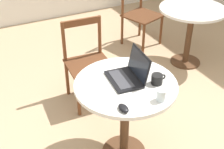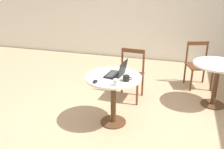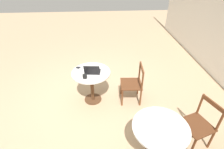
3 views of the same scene
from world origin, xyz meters
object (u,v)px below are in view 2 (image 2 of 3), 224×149
(mug, at_px, (126,78))
(mouse, at_px, (95,81))
(chair_mid_back, at_px, (198,65))
(drinking_glass, at_px, (116,82))
(cafe_table_near, at_px, (113,86))
(cafe_table_mid, at_px, (218,72))
(chair_near_back, at_px, (130,75))
(laptop, at_px, (117,73))

(mug, bearing_deg, mouse, -156.91)
(mouse, bearing_deg, mug, 23.09)
(chair_mid_back, height_order, mouse, chair_mid_back)
(chair_mid_back, distance_m, drinking_glass, 2.35)
(cafe_table_near, distance_m, cafe_table_mid, 1.77)
(chair_near_back, bearing_deg, laptop, -90.79)
(mug, xyz_separation_m, drinking_glass, (-0.09, -0.19, 0.00))
(laptop, height_order, mug, laptop)
(cafe_table_mid, bearing_deg, mug, -138.68)
(cafe_table_near, height_order, chair_mid_back, chair_mid_back)
(cafe_table_mid, distance_m, drinking_glass, 1.88)
(cafe_table_mid, distance_m, mouse, 2.08)
(chair_mid_back, bearing_deg, mug, -118.38)
(laptop, bearing_deg, chair_mid_back, 55.69)
(mouse, relative_size, drinking_glass, 1.16)
(cafe_table_near, relative_size, cafe_table_mid, 1.00)
(cafe_table_mid, xyz_separation_m, mouse, (-1.64, -1.27, 0.17))
(chair_near_back, relative_size, laptop, 2.59)
(chair_near_back, relative_size, drinking_glass, 10.00)
(chair_mid_back, relative_size, mug, 7.11)
(cafe_table_near, height_order, mug, mug)
(chair_near_back, xyz_separation_m, mug, (0.15, -0.99, 0.35))
(mouse, bearing_deg, chair_near_back, 78.99)
(chair_near_back, height_order, mug, chair_near_back)
(mouse, height_order, drinking_glass, drinking_glass)
(cafe_table_mid, distance_m, chair_mid_back, 0.81)
(chair_near_back, bearing_deg, mouse, -101.01)
(chair_near_back, relative_size, chair_mid_back, 1.00)
(cafe_table_near, xyz_separation_m, laptop, (0.04, 0.03, 0.20))
(mug, height_order, drinking_glass, drinking_glass)
(cafe_table_near, height_order, chair_near_back, chair_near_back)
(cafe_table_near, bearing_deg, laptop, 36.18)
(cafe_table_near, relative_size, chair_near_back, 0.92)
(cafe_table_near, distance_m, laptop, 0.21)
(cafe_table_mid, bearing_deg, drinking_glass, -136.30)
(cafe_table_mid, height_order, mouse, mouse)
(mouse, bearing_deg, cafe_table_near, 58.28)
(cafe_table_mid, height_order, chair_mid_back, chair_mid_back)
(chair_near_back, height_order, laptop, laptop)
(laptop, relative_size, mug, 2.74)
(cafe_table_mid, relative_size, chair_mid_back, 0.92)
(cafe_table_mid, height_order, mug, mug)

